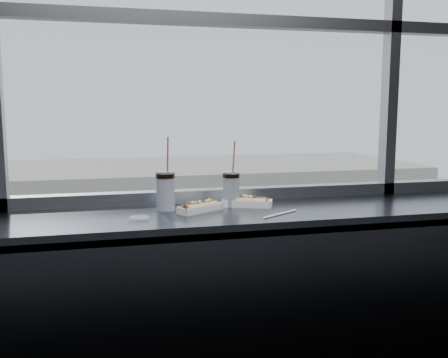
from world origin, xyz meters
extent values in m
plane|color=black|center=(0.00, 1.50, 0.55)|extent=(6.00, 0.00, 6.00)
cube|color=slate|center=(0.00, 1.23, 1.07)|extent=(6.00, 0.55, 0.06)
cube|color=slate|center=(0.00, 0.97, 0.55)|extent=(6.00, 0.04, 1.04)
cube|color=white|center=(-0.11, 1.24, 1.10)|extent=(0.23, 0.17, 0.01)
cube|color=white|center=(-0.11, 1.24, 1.12)|extent=(0.23, 0.17, 0.03)
cylinder|color=#DBB387|center=(-0.11, 1.24, 1.12)|extent=(0.17, 0.12, 0.04)
cylinder|color=brown|center=(-0.11, 1.24, 1.13)|extent=(0.17, 0.11, 0.03)
cube|color=white|center=(0.13, 1.30, 1.10)|extent=(0.25, 0.17, 0.01)
cube|color=white|center=(0.13, 1.30, 1.12)|extent=(0.25, 0.17, 0.03)
cylinder|color=#DBB387|center=(0.13, 1.30, 1.13)|extent=(0.18, 0.11, 0.04)
cylinder|color=brown|center=(0.13, 1.30, 1.14)|extent=(0.19, 0.10, 0.03)
cylinder|color=white|center=(-0.26, 1.32, 1.19)|extent=(0.09, 0.09, 0.17)
cylinder|color=black|center=(-0.26, 1.32, 1.26)|extent=(0.09, 0.09, 0.02)
cylinder|color=silver|center=(-0.26, 1.32, 1.28)|extent=(0.09, 0.09, 0.01)
cylinder|color=#D44547|center=(-0.25, 1.31, 1.35)|extent=(0.01, 0.05, 0.18)
cylinder|color=white|center=(0.06, 1.33, 1.18)|extent=(0.08, 0.08, 0.16)
cylinder|color=black|center=(0.06, 1.33, 1.25)|extent=(0.08, 0.08, 0.02)
cylinder|color=silver|center=(0.06, 1.33, 1.26)|extent=(0.09, 0.09, 0.01)
cylinder|color=#D44547|center=(0.07, 1.32, 1.34)|extent=(0.01, 0.04, 0.17)
cylinder|color=white|center=(0.22, 1.09, 1.10)|extent=(0.20, 0.13, 0.01)
ellipsoid|color=silver|center=(-0.40, 1.13, 1.11)|extent=(0.10, 0.07, 0.02)
plane|color=#A8A296|center=(0.00, 45.00, -11.00)|extent=(120.00, 120.00, 0.00)
cube|color=#A8A296|center=(0.00, 29.50, -10.98)|extent=(80.00, 6.00, 0.04)
cube|color=gray|center=(0.00, 39.50, -7.00)|extent=(50.00, 14.00, 8.00)
imported|color=#ADADAD|center=(12.90, 25.50, -9.79)|extent=(3.77, 7.24, 2.31)
imported|color=#66605B|center=(-0.24, 29.83, -9.83)|extent=(1.01, 0.76, 2.27)
imported|color=#66605B|center=(9.18, 29.90, -10.02)|extent=(0.63, 0.84, 1.88)
imported|color=#66605B|center=(3.91, 29.26, -9.91)|extent=(0.94, 0.70, 2.11)
cylinder|color=#47382B|center=(1.45, 29.50, -9.92)|extent=(0.22, 0.22, 2.17)
sphere|color=#448E3A|center=(1.45, 29.50, -7.93)|extent=(2.89, 2.89, 2.89)
cylinder|color=#47382B|center=(11.06, 29.50, -9.70)|extent=(0.26, 0.26, 2.59)
sphere|color=#448E3A|center=(11.06, 29.50, -7.33)|extent=(3.46, 3.46, 3.46)
camera|label=1|loc=(-0.54, -0.96, 1.57)|focal=40.00mm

